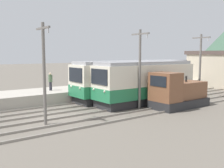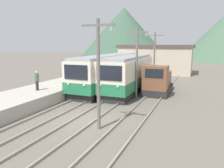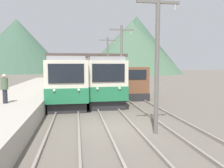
% 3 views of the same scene
% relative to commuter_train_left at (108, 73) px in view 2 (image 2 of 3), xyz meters
% --- Properties ---
extents(ground_plane, '(200.00, 200.00, 0.00)m').
position_rel_commuter_train_left_xyz_m(ground_plane, '(2.60, -10.18, -1.76)').
color(ground_plane, '#665E54').
extents(platform_left, '(4.50, 54.00, 1.00)m').
position_rel_commuter_train_left_xyz_m(platform_left, '(-3.65, -10.18, -1.26)').
color(platform_left, '#ADA599').
rests_on(platform_left, ground).
extents(track_left, '(1.54, 60.00, 0.14)m').
position_rel_commuter_train_left_xyz_m(track_left, '(0.00, -10.18, -1.69)').
color(track_left, gray).
rests_on(track_left, ground).
extents(track_center, '(1.54, 60.00, 0.14)m').
position_rel_commuter_train_left_xyz_m(track_center, '(2.80, -10.18, -1.69)').
color(track_center, gray).
rests_on(track_center, ground).
extents(track_right, '(1.54, 60.00, 0.14)m').
position_rel_commuter_train_left_xyz_m(track_right, '(5.80, -10.18, -1.69)').
color(track_right, gray).
rests_on(track_right, ground).
extents(commuter_train_left, '(2.84, 13.93, 3.80)m').
position_rel_commuter_train_left_xyz_m(commuter_train_left, '(0.00, 0.00, 0.00)').
color(commuter_train_left, '#28282B').
rests_on(commuter_train_left, ground).
extents(commuter_train_center, '(2.84, 10.16, 3.80)m').
position_rel_commuter_train_left_xyz_m(commuter_train_center, '(2.80, -1.32, 0.00)').
color(commuter_train_center, '#28282B').
rests_on(commuter_train_center, ground).
extents(shunting_locomotive, '(2.40, 5.22, 3.00)m').
position_rel_commuter_train_left_xyz_m(shunting_locomotive, '(5.80, -0.52, -0.55)').
color(shunting_locomotive, '#28282B').
rests_on(shunting_locomotive, ground).
extents(catenary_mast_near, '(2.00, 0.20, 6.39)m').
position_rel_commuter_train_left_xyz_m(catenary_mast_near, '(4.31, -11.45, 1.75)').
color(catenary_mast_near, slate).
rests_on(catenary_mast_near, ground).
extents(catenary_mast_mid, '(2.00, 0.20, 6.39)m').
position_rel_commuter_train_left_xyz_m(catenary_mast_mid, '(4.31, -3.40, 1.75)').
color(catenary_mast_mid, slate).
rests_on(catenary_mast_mid, ground).
extents(catenary_mast_far, '(2.00, 0.20, 6.39)m').
position_rel_commuter_train_left_xyz_m(catenary_mast_far, '(4.31, 4.65, 1.75)').
color(catenary_mast_far, slate).
rests_on(catenary_mast_far, ground).
extents(person_on_platform, '(0.38, 0.38, 1.70)m').
position_rel_commuter_train_left_xyz_m(person_on_platform, '(-3.46, -7.72, 0.17)').
color(person_on_platform, '#282833').
rests_on(person_on_platform, platform_left).
extents(station_building, '(12.60, 6.30, 4.88)m').
position_rel_commuter_train_left_xyz_m(station_building, '(2.36, 15.82, 0.70)').
color(station_building, beige).
rests_on(station_building, ground).
extents(mountain_backdrop, '(79.88, 48.62, 21.28)m').
position_rel_commuter_train_left_xyz_m(mountain_backdrop, '(6.16, 61.10, 8.18)').
color(mountain_backdrop, '#3D5B47').
rests_on(mountain_backdrop, ground).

